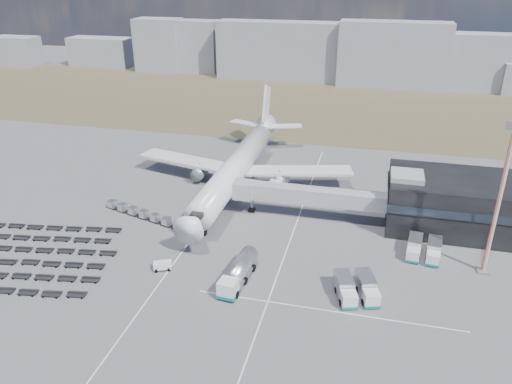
# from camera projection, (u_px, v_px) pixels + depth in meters

# --- Properties ---
(ground) EXTENTS (420.00, 420.00, 0.00)m
(ground) POSITION_uv_depth(u_px,v_px,m) (188.00, 260.00, 86.40)
(ground) COLOR #565659
(ground) RESTS_ON ground
(grass_strip) EXTENTS (420.00, 90.00, 0.01)m
(grass_strip) POSITION_uv_depth(u_px,v_px,m) (296.00, 103.00, 183.34)
(grass_strip) COLOR #463F2A
(grass_strip) RESTS_ON ground
(lane_markings) EXTENTS (47.12, 110.00, 0.01)m
(lane_markings) POSITION_uv_depth(u_px,v_px,m) (247.00, 258.00, 86.91)
(lane_markings) COLOR silver
(lane_markings) RESTS_ON ground
(terminal) EXTENTS (30.40, 16.40, 11.00)m
(terminal) POSITION_uv_depth(u_px,v_px,m) (467.00, 203.00, 94.91)
(terminal) COLOR black
(terminal) RESTS_ON ground
(jet_bridge) EXTENTS (30.30, 3.80, 7.05)m
(jet_bridge) POSITION_uv_depth(u_px,v_px,m) (299.00, 195.00, 98.82)
(jet_bridge) COLOR #939399
(jet_bridge) RESTS_ON ground
(airliner) EXTENTS (51.59, 64.53, 17.62)m
(airliner) POSITION_uv_depth(u_px,v_px,m) (238.00, 165.00, 112.71)
(airliner) COLOR silver
(airliner) RESTS_ON ground
(skyline) EXTENTS (302.16, 25.25, 25.79)m
(skyline) POSITION_uv_depth(u_px,v_px,m) (307.00, 56.00, 214.11)
(skyline) COLOR gray
(skyline) RESTS_ON ground
(fuel_tanker) EXTENTS (3.93, 11.60, 3.68)m
(fuel_tanker) POSITION_uv_depth(u_px,v_px,m) (238.00, 272.00, 79.77)
(fuel_tanker) COLOR silver
(fuel_tanker) RESTS_ON ground
(pushback_tug) EXTENTS (3.41, 2.75, 1.38)m
(pushback_tug) POSITION_uv_depth(u_px,v_px,m) (163.00, 266.00, 83.52)
(pushback_tug) COLOR silver
(pushback_tug) RESTS_ON ground
(catering_truck) EXTENTS (3.61, 7.02, 3.09)m
(catering_truck) POSITION_uv_depth(u_px,v_px,m) (280.00, 183.00, 112.52)
(catering_truck) COLOR silver
(catering_truck) RESTS_ON ground
(service_trucks_near) EXTENTS (7.66, 8.41, 2.81)m
(service_trucks_near) POSITION_uv_depth(u_px,v_px,m) (356.00, 288.00, 76.41)
(service_trucks_near) COLOR silver
(service_trucks_near) RESTS_ON ground
(service_trucks_far) EXTENTS (6.37, 7.33, 2.70)m
(service_trucks_far) POSITION_uv_depth(u_px,v_px,m) (424.00, 249.00, 86.95)
(service_trucks_far) COLOR silver
(service_trucks_far) RESTS_ON ground
(uld_row) EXTENTS (22.45, 8.30, 1.56)m
(uld_row) POSITION_uv_depth(u_px,v_px,m) (149.00, 216.00, 99.40)
(uld_row) COLOR black
(uld_row) RESTS_ON ground
(baggage_dollies) EXTENTS (32.85, 26.13, 0.70)m
(baggage_dollies) POSITION_uv_depth(u_px,v_px,m) (24.00, 256.00, 86.91)
(baggage_dollies) COLOR black
(baggage_dollies) RESTS_ON ground
(floodlight_mast) EXTENTS (2.45, 2.00, 25.87)m
(floodlight_mast) POSITION_uv_depth(u_px,v_px,m) (499.00, 202.00, 77.81)
(floodlight_mast) COLOR #D04921
(floodlight_mast) RESTS_ON ground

